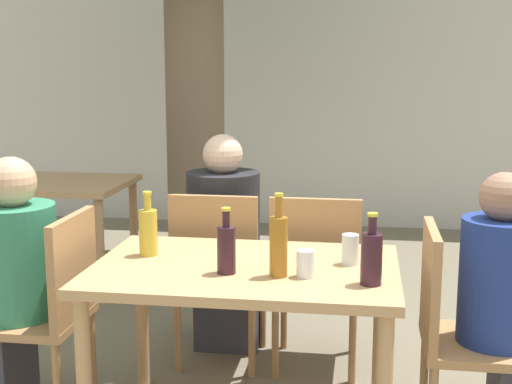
% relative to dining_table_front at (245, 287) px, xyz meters
% --- Properties ---
extents(cafe_building_wall, '(10.00, 0.08, 2.80)m').
position_rel_dining_table_front_xyz_m(cafe_building_wall, '(0.00, 4.02, 0.75)').
color(cafe_building_wall, beige).
rests_on(cafe_building_wall, ground_plane).
extents(dining_table_front, '(1.24, 0.84, 0.74)m').
position_rel_dining_table_front_xyz_m(dining_table_front, '(0.00, 0.00, 0.00)').
color(dining_table_front, tan).
rests_on(dining_table_front, ground_plane).
extents(dining_table_back, '(1.26, 0.81, 0.74)m').
position_rel_dining_table_front_xyz_m(dining_table_back, '(-1.78, 1.85, -0.00)').
color(dining_table_back, tan).
rests_on(dining_table_back, ground_plane).
extents(patio_chair_0, '(0.44, 0.44, 0.92)m').
position_rel_dining_table_front_xyz_m(patio_chair_0, '(-0.86, 0.00, -0.12)').
color(patio_chair_0, '#A87A4C').
rests_on(patio_chair_0, ground_plane).
extents(patio_chair_1, '(0.44, 0.44, 0.92)m').
position_rel_dining_table_front_xyz_m(patio_chair_1, '(0.86, 0.00, -0.12)').
color(patio_chair_1, '#A87A4C').
rests_on(patio_chair_1, ground_plane).
extents(patio_chair_2, '(0.44, 0.44, 0.92)m').
position_rel_dining_table_front_xyz_m(patio_chair_2, '(-0.25, 0.65, -0.12)').
color(patio_chair_2, '#A87A4C').
rests_on(patio_chair_2, ground_plane).
extents(patio_chair_3, '(0.44, 0.44, 0.92)m').
position_rel_dining_table_front_xyz_m(patio_chair_3, '(0.25, 0.65, -0.12)').
color(patio_chair_3, '#A87A4C').
rests_on(patio_chair_3, ground_plane).
extents(person_seated_2, '(0.38, 0.59, 1.19)m').
position_rel_dining_table_front_xyz_m(person_seated_2, '(-0.25, 0.89, -0.11)').
color(person_seated_2, '#383842').
rests_on(person_seated_2, ground_plane).
extents(wine_bottle_0, '(0.07, 0.07, 0.26)m').
position_rel_dining_table_front_xyz_m(wine_bottle_0, '(-0.05, -0.12, 0.19)').
color(wine_bottle_0, '#331923').
rests_on(wine_bottle_0, dining_table_front).
extents(oil_cruet_1, '(0.08, 0.08, 0.28)m').
position_rel_dining_table_front_xyz_m(oil_cruet_1, '(-0.44, 0.09, 0.20)').
color(oil_cruet_1, gold).
rests_on(oil_cruet_1, dining_table_front).
extents(amber_bottle_2, '(0.07, 0.07, 0.33)m').
position_rel_dining_table_front_xyz_m(amber_bottle_2, '(0.15, -0.13, 0.22)').
color(amber_bottle_2, '#9E661E').
rests_on(amber_bottle_2, dining_table_front).
extents(wine_bottle_3, '(0.08, 0.08, 0.27)m').
position_rel_dining_table_front_xyz_m(wine_bottle_3, '(0.51, -0.18, 0.20)').
color(wine_bottle_3, '#331923').
rests_on(wine_bottle_3, dining_table_front).
extents(drinking_glass_0, '(0.07, 0.07, 0.11)m').
position_rel_dining_table_front_xyz_m(drinking_glass_0, '(0.26, -0.12, 0.15)').
color(drinking_glass_0, white).
rests_on(drinking_glass_0, dining_table_front).
extents(drinking_glass_1, '(0.07, 0.07, 0.13)m').
position_rel_dining_table_front_xyz_m(drinking_glass_1, '(0.42, 0.08, 0.15)').
color(drinking_glass_1, silver).
rests_on(drinking_glass_1, dining_table_front).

